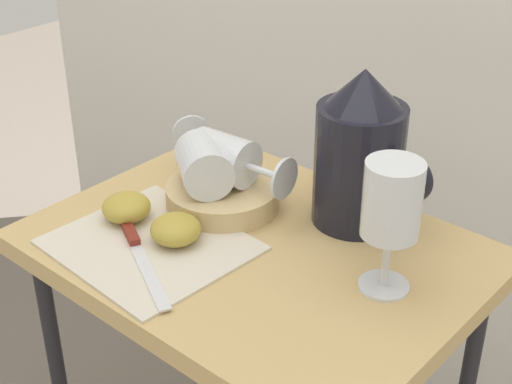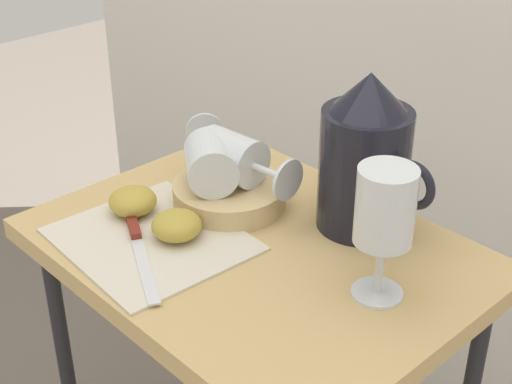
{
  "view_description": "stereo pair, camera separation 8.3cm",
  "coord_description": "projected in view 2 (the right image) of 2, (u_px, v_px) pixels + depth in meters",
  "views": [
    {
      "loc": [
        0.56,
        -0.65,
        1.25
      ],
      "look_at": [
        0.0,
        0.0,
        0.76
      ],
      "focal_mm": 53.28,
      "sensor_mm": 36.0,
      "label": 1
    },
    {
      "loc": [
        0.62,
        -0.59,
        1.25
      ],
      "look_at": [
        0.0,
        0.0,
        0.76
      ],
      "focal_mm": 53.28,
      "sensor_mm": 36.0,
      "label": 2
    }
  ],
  "objects": [
    {
      "name": "table",
      "position": [
        256.0,
        285.0,
        1.06
      ],
      "size": [
        0.59,
        0.44,
        0.68
      ],
      "color": "tan",
      "rests_on": "ground_plane"
    },
    {
      "name": "linen_napkin",
      "position": [
        151.0,
        239.0,
        1.03
      ],
      "size": [
        0.26,
        0.23,
        0.0
      ],
      "primitive_type": "cube",
      "rotation": [
        0.0,
        0.0,
        -0.06
      ],
      "color": "beige",
      "rests_on": "table"
    },
    {
      "name": "basket_tray",
      "position": [
        229.0,
        194.0,
        1.11
      ],
      "size": [
        0.17,
        0.17,
        0.03
      ],
      "primitive_type": "cylinder",
      "color": "tan",
      "rests_on": "table"
    },
    {
      "name": "pitcher",
      "position": [
        365.0,
        167.0,
        1.02
      ],
      "size": [
        0.18,
        0.12,
        0.23
      ],
      "color": "black",
      "rests_on": "table"
    },
    {
      "name": "wine_glass_upright",
      "position": [
        385.0,
        214.0,
        0.87
      ],
      "size": [
        0.07,
        0.07,
        0.17
      ],
      "color": "silver",
      "rests_on": "table"
    },
    {
      "name": "wine_glass_tipped_near",
      "position": [
        234.0,
        158.0,
        1.09
      ],
      "size": [
        0.16,
        0.08,
        0.07
      ],
      "color": "silver",
      "rests_on": "basket_tray"
    },
    {
      "name": "wine_glass_tipped_far",
      "position": [
        211.0,
        161.0,
        1.08
      ],
      "size": [
        0.16,
        0.14,
        0.07
      ],
      "color": "silver",
      "rests_on": "basket_tray"
    },
    {
      "name": "apple_half_left",
      "position": [
        133.0,
        201.0,
        1.08
      ],
      "size": [
        0.07,
        0.07,
        0.04
      ],
      "primitive_type": "ellipsoid",
      "color": "#B29938",
      "rests_on": "linen_napkin"
    },
    {
      "name": "apple_half_right",
      "position": [
        177.0,
        225.0,
        1.02
      ],
      "size": [
        0.07,
        0.07,
        0.04
      ],
      "primitive_type": "ellipsoid",
      "color": "#B29938",
      "rests_on": "linen_napkin"
    },
    {
      "name": "knife",
      "position": [
        136.0,
        237.0,
        1.03
      ],
      "size": [
        0.21,
        0.12,
        0.01
      ],
      "color": "silver",
      "rests_on": "linen_napkin"
    }
  ]
}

